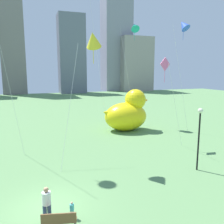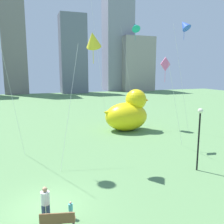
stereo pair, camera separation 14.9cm
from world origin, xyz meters
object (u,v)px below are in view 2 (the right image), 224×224
Objects in this scene: kite_pink at (166,67)px; park_bench at (58,220)px; person_child at (71,209)px; kite_blue at (184,25)px; kite_yellow at (93,40)px; lamppost at (199,128)px; kite_teal at (135,27)px; person_adult at (45,202)px; giant_inflatable_duck at (128,113)px.

park_bench is at bearing -140.08° from kite_pink.
kite_blue is at bearing 40.95° from person_child.
lamppost is at bearing -28.11° from kite_yellow.
lamppost is at bearing 18.06° from park_bench.
person_child is 10.48m from lamppost.
kite_pink is 11.06m from kite_teal.
giant_inflatable_duck is (10.88, 15.34, 1.19)m from person_adult.
kite_blue reaches higher than park_bench.
kite_teal is at bearing 57.25° from person_child.
kite_pink reaches higher than person_child.
person_adult is 11.22m from kite_yellow.
person_adult is at bearing -141.48° from kite_blue.
person_child is 11.35m from kite_yellow.
kite_teal is at bearing 82.42° from lamppost.
kite_yellow reaches higher than giant_inflatable_duck.
lamppost is at bearing 15.60° from person_child.
kite_teal reaches higher than kite_pink.
park_bench is 1.14m from person_adult.
person_adult is at bearing -144.03° from kite_pink.
kite_blue reaches higher than kite_pink.
person_adult is 25.05m from kite_blue.
park_bench is 0.95× the size of person_adult.
person_adult is at bearing -125.36° from giant_inflatable_duck.
person_adult is 0.37× the size of lamppost.
kite_blue reaches higher than giant_inflatable_duck.
kite_yellow is at bearing 56.10° from person_adult.
person_adult is 0.13× the size of kite_blue.
kite_yellow is 1.20× the size of kite_pink.
giant_inflatable_duck is at bearing 166.81° from kite_blue.
person_adult is (-0.46, 0.93, 0.48)m from park_bench.
giant_inflatable_duck is 12.37m from kite_blue.
kite_pink is 0.62× the size of kite_teal.
kite_yellow is at bearing 65.13° from person_child.
kite_teal reaches higher than kite_yellow.
kite_teal is (2.09, 15.68, 9.69)m from lamppost.
giant_inflatable_duck is 13.55m from kite_yellow.
giant_inflatable_duck is at bearing 90.16° from lamppost.
giant_inflatable_duck is at bearing 53.70° from kite_yellow.
kite_teal is (13.01, 18.17, 11.92)m from person_adult.
kite_teal reaches higher than lamppost.
giant_inflatable_duck reaches higher than lamppost.
kite_pink is (11.77, 8.54, 6.62)m from person_adult.
lamppost is (0.04, -12.85, 1.03)m from giant_inflatable_duck.
kite_yellow is (3.66, 7.05, 8.94)m from park_bench.
person_child is at bearing -140.38° from kite_pink.
person_adult is at bearing -125.60° from kite_teal.
kite_yellow is (-6.81, 3.63, 6.24)m from lamppost.
kite_teal reaches higher than person_child.
giant_inflatable_duck is at bearing 57.33° from park_bench.
kite_yellow reaches higher than lamppost.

